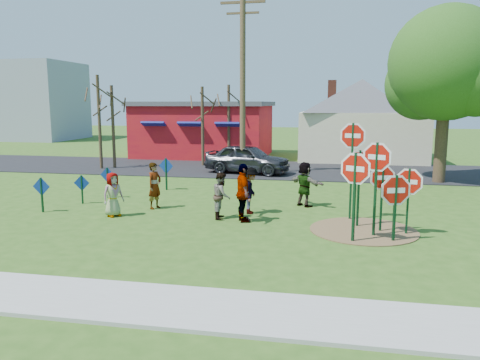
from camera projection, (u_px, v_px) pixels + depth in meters
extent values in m
plane|color=#2B4E16|center=(225.00, 216.00, 15.85)|extent=(120.00, 120.00, 0.00)
cube|color=#9E9E99|center=(142.00, 303.00, 8.87)|extent=(22.00, 1.80, 0.08)
cube|color=black|center=(268.00, 169.00, 27.00)|extent=(120.00, 7.50, 0.04)
cylinder|color=brown|center=(363.00, 230.00, 14.05)|extent=(3.20, 3.20, 0.03)
cube|color=maroon|center=(205.00, 131.00, 34.02)|extent=(9.00, 7.00, 3.60)
cube|color=#4C4C51|center=(205.00, 104.00, 33.71)|extent=(9.40, 7.40, 0.30)
cube|color=navy|center=(154.00, 124.00, 30.90)|extent=(1.60, 0.78, 0.45)
cube|color=navy|center=(190.00, 125.00, 30.44)|extent=(1.60, 0.78, 0.45)
cube|color=navy|center=(228.00, 125.00, 29.97)|extent=(1.60, 0.78, 0.45)
cube|color=beige|center=(360.00, 136.00, 32.03)|extent=(8.00, 7.00, 3.20)
pyramid|color=#4C4C51|center=(363.00, 79.00, 31.41)|extent=(9.40, 9.40, 2.20)
cube|color=brown|center=(332.00, 91.00, 30.94)|extent=(0.55, 0.55, 1.40)
cube|color=brown|center=(391.00, 91.00, 32.14)|extent=(0.55, 0.55, 1.40)
cube|color=#8C939E|center=(28.00, 101.00, 49.45)|extent=(10.00, 8.00, 8.00)
cube|color=#0E351B|center=(354.00, 198.00, 12.76)|extent=(0.09, 0.10, 2.47)
cylinder|color=white|center=(355.00, 169.00, 12.63)|extent=(1.06, 0.55, 1.18)
cylinder|color=#AD1207|center=(355.00, 169.00, 12.63)|extent=(0.92, 0.48, 1.02)
cube|color=white|center=(355.00, 169.00, 12.63)|extent=(0.47, 0.24, 0.15)
cube|color=#0E351B|center=(351.00, 172.00, 15.19)|extent=(0.07, 0.09, 3.17)
cylinder|color=white|center=(353.00, 136.00, 14.99)|extent=(1.10, 0.27, 1.12)
cylinder|color=#AD1207|center=(353.00, 136.00, 14.99)|extent=(0.95, 0.24, 0.97)
cube|color=white|center=(353.00, 136.00, 14.99)|extent=(0.48, 0.12, 0.14)
cylinder|color=gold|center=(353.00, 136.00, 14.99)|extent=(1.09, 0.26, 1.12)
cube|color=#0E351B|center=(375.00, 190.00, 13.30)|extent=(0.09, 0.09, 2.71)
cylinder|color=white|center=(377.00, 157.00, 13.14)|extent=(1.04, 0.48, 1.13)
cylinder|color=#AD1207|center=(377.00, 157.00, 13.14)|extent=(0.90, 0.42, 0.98)
cube|color=white|center=(377.00, 157.00, 13.14)|extent=(0.46, 0.21, 0.14)
cube|color=#0E351B|center=(382.00, 199.00, 13.83)|extent=(0.07, 0.08, 2.00)
cylinder|color=white|center=(383.00, 178.00, 13.72)|extent=(0.99, 0.23, 1.00)
cylinder|color=#AD1207|center=(383.00, 178.00, 13.72)|extent=(0.85, 0.20, 0.87)
cube|color=white|center=(383.00, 178.00, 13.72)|extent=(0.43, 0.10, 0.12)
cylinder|color=gold|center=(383.00, 178.00, 13.72)|extent=(0.99, 0.22, 1.00)
cube|color=#0E351B|center=(395.00, 209.00, 12.84)|extent=(0.08, 0.09, 1.87)
cylinder|color=white|center=(396.00, 190.00, 12.76)|extent=(1.11, 0.37, 1.16)
cylinder|color=#AD1207|center=(396.00, 190.00, 12.76)|extent=(0.96, 0.32, 1.00)
cube|color=white|center=(396.00, 190.00, 12.76)|extent=(0.49, 0.16, 0.14)
cube|color=#0E351B|center=(408.00, 202.00, 13.54)|extent=(0.07, 0.08, 1.94)
cylinder|color=white|center=(409.00, 182.00, 13.45)|extent=(1.01, 0.30, 1.05)
cylinder|color=#AD1207|center=(409.00, 182.00, 13.45)|extent=(0.87, 0.27, 0.90)
cube|color=white|center=(409.00, 182.00, 13.45)|extent=(0.44, 0.13, 0.13)
cylinder|color=gold|center=(409.00, 182.00, 13.45)|extent=(1.01, 0.30, 1.05)
cube|color=#0E351B|center=(358.00, 189.00, 14.36)|extent=(0.07, 0.08, 2.39)
cylinder|color=white|center=(360.00, 163.00, 14.23)|extent=(1.03, 0.31, 1.06)
cylinder|color=#AD1207|center=(360.00, 163.00, 14.23)|extent=(0.89, 0.27, 0.92)
cube|color=white|center=(360.00, 163.00, 14.23)|extent=(0.45, 0.13, 0.13)
cube|color=#0E351B|center=(42.00, 195.00, 16.38)|extent=(0.05, 0.06, 1.23)
cube|color=navy|center=(41.00, 187.00, 16.33)|extent=(0.66, 0.04, 0.66)
cube|color=#0E351B|center=(82.00, 190.00, 17.79)|extent=(0.05, 0.06, 1.09)
cube|color=navy|center=(82.00, 183.00, 17.74)|extent=(0.61, 0.08, 0.61)
cube|color=#0E351B|center=(108.00, 183.00, 18.83)|extent=(0.05, 0.06, 1.24)
cube|color=navy|center=(107.00, 175.00, 18.78)|extent=(0.62, 0.05, 0.62)
cube|color=#0E351B|center=(166.00, 174.00, 20.58)|extent=(0.07, 0.08, 1.42)
cube|color=navy|center=(166.00, 166.00, 20.52)|extent=(0.71, 0.20, 0.73)
imported|color=#454599|center=(113.00, 195.00, 15.76)|extent=(0.81, 0.88, 1.50)
imported|color=#266F6F|center=(155.00, 186.00, 16.92)|extent=(0.59, 0.72, 1.68)
imported|color=#96583B|center=(222.00, 195.00, 15.49)|extent=(0.68, 0.82, 1.54)
imported|color=#313136|center=(251.00, 191.00, 16.14)|extent=(0.63, 1.06, 1.62)
imported|color=#472E52|center=(243.00, 193.00, 14.99)|extent=(0.86, 1.20, 1.90)
imported|color=#1F592A|center=(305.00, 184.00, 17.30)|extent=(1.49, 1.38, 1.67)
imported|color=#303035|center=(247.00, 159.00, 25.32)|extent=(4.89, 2.73, 1.57)
cylinder|color=#4C3823|center=(243.00, 85.00, 24.28)|extent=(0.29, 0.29, 9.47)
cube|color=#4C3823|center=(243.00, 2.00, 23.61)|extent=(2.32, 0.16, 0.13)
cube|color=#4C3823|center=(243.00, 13.00, 23.70)|extent=(1.68, 0.13, 0.11)
cylinder|color=#382819|center=(442.00, 136.00, 22.22)|extent=(0.57, 0.57, 4.50)
sphere|color=#224312|center=(447.00, 63.00, 21.68)|extent=(5.32, 5.32, 5.32)
sphere|color=#224312|center=(478.00, 73.00, 20.94)|extent=(3.88, 3.88, 3.88)
sphere|color=#224312|center=(421.00, 84.00, 22.79)|extent=(3.48, 3.48, 3.48)
cylinder|color=#382819|center=(99.00, 123.00, 26.81)|extent=(0.18, 0.18, 5.38)
cylinder|color=#382819|center=(229.00, 124.00, 30.04)|extent=(0.18, 0.18, 4.95)
cylinder|color=#382819|center=(113.00, 127.00, 27.21)|extent=(0.18, 0.18, 4.81)
cylinder|color=#382819|center=(203.00, 127.00, 28.23)|extent=(0.18, 0.18, 4.77)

